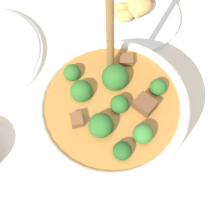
% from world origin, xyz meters
% --- Properties ---
extents(ground_plane, '(4.00, 4.00, 0.00)m').
position_xyz_m(ground_plane, '(0.00, 0.00, 0.00)').
color(ground_plane, silver).
extents(stew_bowl, '(0.24, 0.24, 0.27)m').
position_xyz_m(stew_bowl, '(-0.00, 0.00, 0.06)').
color(stew_bowl, white).
rests_on(stew_bowl, ground_plane).
extents(food_plate, '(0.19, 0.19, 0.05)m').
position_xyz_m(food_plate, '(-0.05, 0.26, 0.01)').
color(food_plate, white).
rests_on(food_plate, ground_plane).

